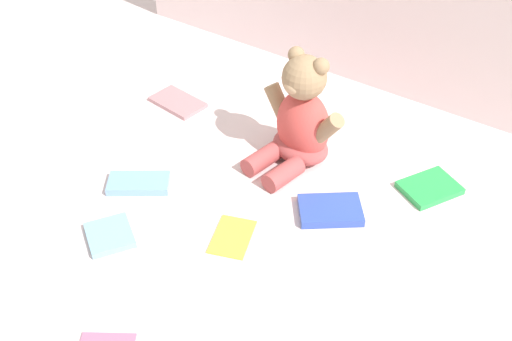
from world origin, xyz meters
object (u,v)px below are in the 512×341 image
Objects in this scene: teddy_bear at (300,122)px; book_case_6 at (178,102)px; book_case_4 at (430,188)px; book_case_5 at (110,235)px; book_case_1 at (139,183)px; book_case_2 at (330,210)px; book_case_7 at (232,236)px.

book_case_6 is at bearing -171.47° from teddy_bear.
book_case_4 is 0.69m from book_case_5.
teddy_bear is at bearing -84.66° from book_case_6.
book_case_1 reaches higher than book_case_4.
book_case_1 is 0.16m from book_case_5.
book_case_2 is (0.39, 0.16, 0.00)m from book_case_1.
teddy_bear is 0.38m from book_case_1.
book_case_1 is 1.02× the size of book_case_2.
book_case_7 is (0.40, -0.31, -0.00)m from book_case_6.
book_case_4 is 0.67m from book_case_6.
book_case_2 is at bearing 77.82° from book_case_1.
book_case_2 reaches higher than book_case_5.
teddy_bear is at bearing 13.89° from book_case_2.
teddy_bear reaches higher than book_case_5.
teddy_bear is 0.48m from book_case_5.
book_case_2 is 0.24m from book_case_4.
book_case_5 is (-0.33, -0.31, -0.00)m from book_case_2.
book_case_1 is 0.96× the size of book_case_6.
book_case_2 is at bearing -97.24° from book_case_6.
book_case_7 is at bearing -75.01° from teddy_bear.
teddy_bear is 2.07× the size of book_case_2.
book_case_2 is at bearing -28.66° from teddy_bear.
teddy_bear is 0.31m from book_case_7.
book_case_4 is at bearing 88.38° from book_case_1.
book_case_4 and book_case_5 have the same top height.
book_case_4 is at bearing 33.44° from book_case_7.
teddy_bear is 1.93× the size of book_case_6.
book_case_6 is 0.50m from book_case_7.
book_case_6 is at bearing 123.06° from book_case_7.
teddy_bear is 0.39m from book_case_6.
book_case_5 is 0.68× the size of book_case_6.
book_case_7 is at bearing -98.35° from book_case_4.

